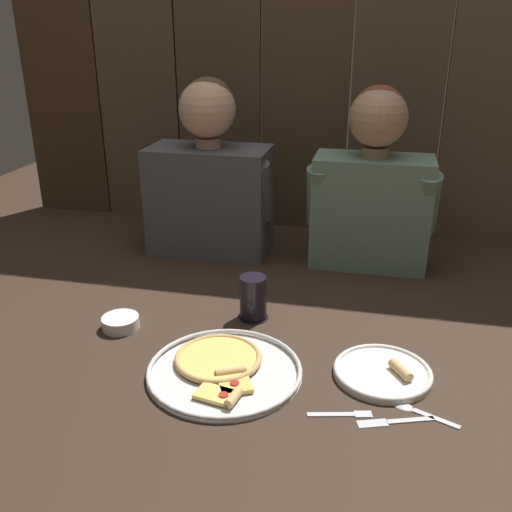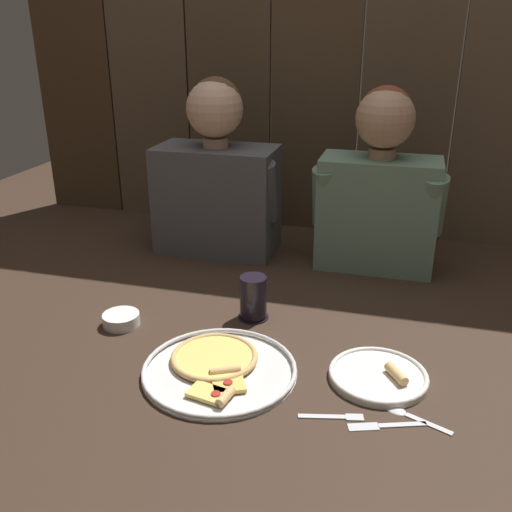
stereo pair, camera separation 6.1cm
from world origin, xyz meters
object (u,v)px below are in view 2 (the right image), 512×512
at_px(dipping_bowl, 121,319).
at_px(diner_right, 379,187).
at_px(pizza_tray, 218,366).
at_px(diner_left, 216,177).
at_px(drinking_glass, 253,298).
at_px(dinner_plate, 379,375).

relative_size(dipping_bowl, diner_right, 0.17).
distance_m(pizza_tray, diner_left, 0.77).
distance_m(drinking_glass, dipping_bowl, 0.35).
height_order(dinner_plate, drinking_glass, drinking_glass).
bearing_deg(dipping_bowl, dinner_plate, -5.78).
xyz_separation_m(dinner_plate, diner_right, (-0.06, 0.63, 0.25)).
xyz_separation_m(drinking_glass, diner_right, (0.28, 0.44, 0.20)).
xyz_separation_m(diner_left, diner_right, (0.53, -0.00, 0.00)).
distance_m(diner_left, diner_right, 0.53).
bearing_deg(diner_right, dinner_plate, -84.23).
bearing_deg(pizza_tray, diner_right, 67.46).
relative_size(pizza_tray, drinking_glass, 2.95).
height_order(drinking_glass, dipping_bowl, drinking_glass).
height_order(dipping_bowl, diner_left, diner_left).
bearing_deg(dipping_bowl, diner_right, 43.55).
relative_size(drinking_glass, diner_left, 0.21).
relative_size(pizza_tray, dipping_bowl, 3.66).
bearing_deg(diner_left, dinner_plate, -47.06).
bearing_deg(diner_left, dipping_bowl, -97.06).
height_order(diner_left, diner_right, diner_left).
xyz_separation_m(pizza_tray, diner_left, (-0.24, 0.69, 0.25)).
xyz_separation_m(drinking_glass, diner_left, (-0.25, 0.44, 0.20)).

